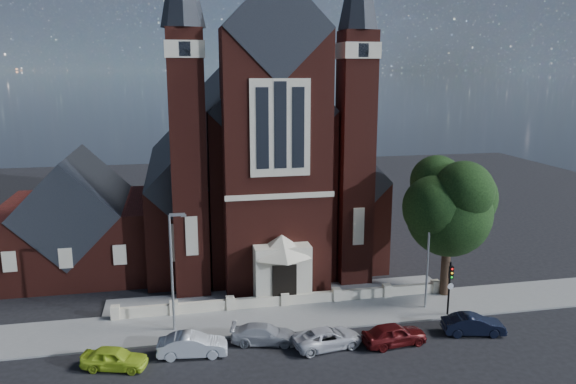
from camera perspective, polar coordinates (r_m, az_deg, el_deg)
name	(u,v)px	position (r m, az deg, el deg)	size (l,w,h in m)	color
ground	(266,267)	(50.08, -2.28, -7.65)	(120.00, 120.00, 0.00)	black
pavement_strip	(290,317)	(40.52, 0.20, -12.61)	(60.00, 5.00, 0.12)	slate
forecourt_paving	(279,296)	(44.11, -0.88, -10.47)	(26.00, 3.00, 0.14)	slate
forecourt_wall	(284,306)	(42.31, -0.36, -11.50)	(24.00, 0.40, 0.90)	beige
church	(252,162)	(55.66, -3.68, 3.07)	(20.01, 34.90, 29.20)	#4E1C14
parish_hall	(77,224)	(51.87, -20.63, -3.10)	(12.00, 12.20, 10.24)	#4E1C14
street_tree	(452,209)	(43.48, 16.35, -1.66)	(6.40, 6.60, 10.70)	black
street_lamp_left	(173,266)	(37.60, -11.61, -7.33)	(1.16, 0.22, 8.09)	gray
street_lamp_right	(429,248)	(41.53, 14.18, -5.57)	(1.16, 0.22, 8.09)	gray
traffic_signal	(450,282)	(41.26, 16.13, -8.77)	(0.28, 0.42, 4.00)	black
car_lime_van	(114,358)	(35.51, -17.22, -15.82)	(1.54, 3.83, 1.30)	#B9D92B
car_silver_a	(192,345)	(35.83, -9.68, -15.07)	(1.47, 4.21, 1.39)	silver
car_silver_b	(264,334)	(36.87, -2.44, -14.22)	(1.72, 4.23, 1.23)	#A7A9AE
car_white_suv	(328,338)	(36.44, 4.05, -14.57)	(2.03, 4.41, 1.23)	silver
car_dark_red	(394,334)	(37.22, 10.73, -14.01)	(1.67, 4.15, 1.41)	#4E0D0E
car_navy	(473,325)	(39.85, 18.31, -12.67)	(1.41, 4.04, 1.33)	black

